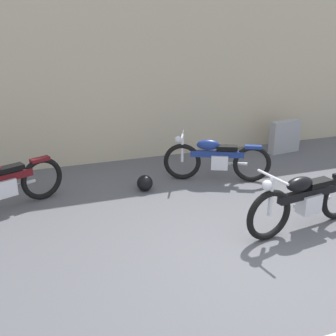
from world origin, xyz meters
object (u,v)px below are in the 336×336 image
object	(u,v)px
stone_marker	(285,137)
helmet	(145,183)
motorcycle_black	(306,200)
motorcycle_maroon	(0,185)
motorcycle_blue	(216,159)

from	to	relation	value
stone_marker	helmet	xyz separation A→B (m)	(-3.74, -1.11, -0.23)
motorcycle_black	motorcycle_maroon	bearing A→B (deg)	-34.12
stone_marker	helmet	distance (m)	3.91
stone_marker	motorcycle_black	xyz separation A→B (m)	(-1.92, -3.27, 0.09)
stone_marker	motorcycle_maroon	size ratio (longest dim) A/B	0.38
stone_marker	motorcycle_maroon	bearing A→B (deg)	-169.43
helmet	motorcycle_blue	bearing A→B (deg)	1.20
helmet	motorcycle_blue	world-z (taller)	motorcycle_blue
motorcycle_maroon	stone_marker	bearing A→B (deg)	166.87
helmet	motorcycle_black	distance (m)	2.85
helmet	motorcycle_black	size ratio (longest dim) A/B	0.14
motorcycle_blue	motorcycle_black	size ratio (longest dim) A/B	0.89
motorcycle_black	motorcycle_maroon	xyz separation A→B (m)	(-4.25, 2.12, -0.00)
stone_marker	motorcycle_maroon	world-z (taller)	motorcycle_maroon
helmet	motorcycle_maroon	distance (m)	2.44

